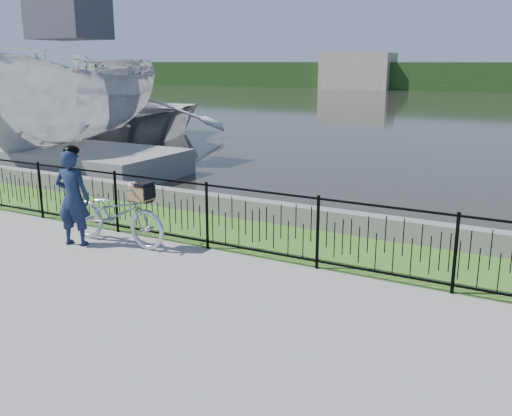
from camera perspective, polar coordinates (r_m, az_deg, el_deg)
The scene contains 11 objects.
ground at distance 7.96m, azimuth -5.24°, elevation -8.34°, with size 120.00×120.00×0.00m, color gray.
grass_strip at distance 10.08m, azimuth 3.07°, elevation -3.31°, with size 60.00×2.00×0.01m, color #3E6D22.
water at distance 39.39m, azimuth 23.06°, elevation 8.84°, with size 120.00×120.00×0.00m, color black.
quay_wall at distance 10.89m, azimuth 5.39°, elevation -0.92°, with size 60.00×0.30×0.40m, color slate.
fence at distance 9.06m, azimuth 0.35°, elevation -1.57°, with size 14.00×0.06×1.15m, color black, non-canonical shape.
far_building_left at distance 67.78m, azimuth 10.12°, elevation 13.33°, with size 8.00×4.00×4.00m, color #A89987.
dock at distance 18.48m, azimuth -21.71°, elevation 4.95°, with size 10.00×3.00×0.70m, color slate.
bicycle_rig at distance 10.09m, azimuth -13.76°, elevation -0.49°, with size 2.05×0.71×1.16m.
cyclist at distance 10.16m, azimuth -17.87°, elevation 1.11°, with size 0.69×0.55×1.73m.
boat_near at distance 19.18m, azimuth -17.68°, elevation 10.26°, with size 5.54×9.69×5.32m.
boat_far at distance 22.67m, azimuth -14.27°, elevation 8.74°, with size 8.50×10.69×1.99m.
Camera 1 is at (4.16, -6.05, 3.07)m, focal length 40.00 mm.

